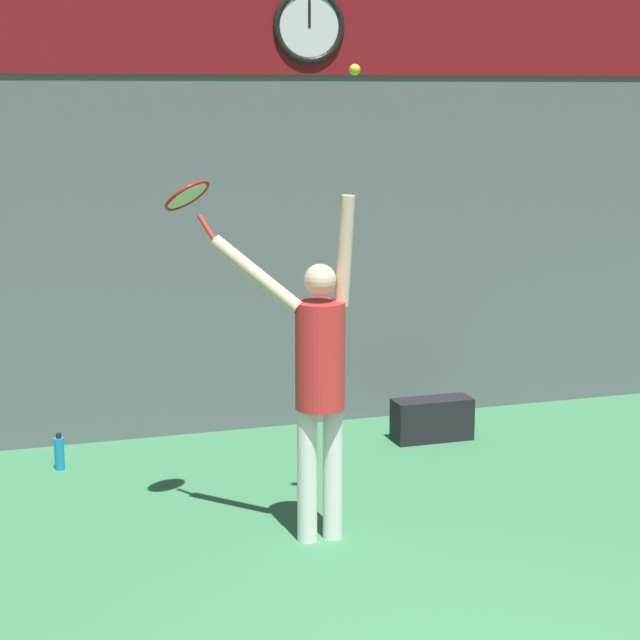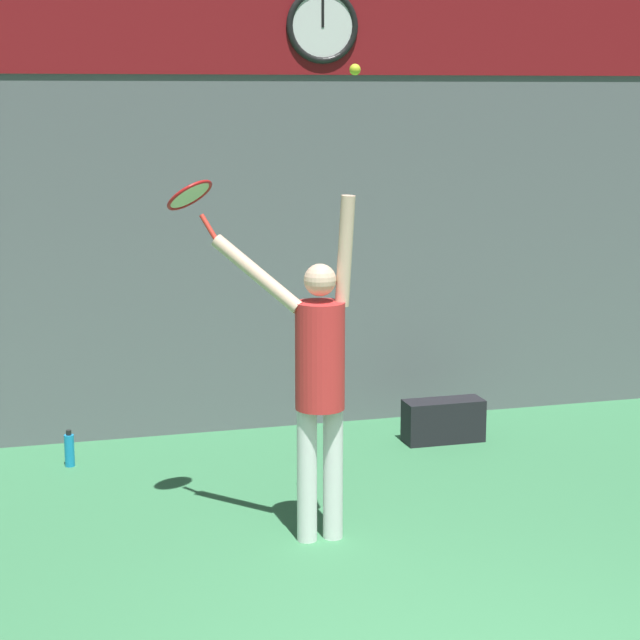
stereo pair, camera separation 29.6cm
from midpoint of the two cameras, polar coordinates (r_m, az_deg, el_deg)
name	(u,v)px [view 1 (the left image)]	position (r m, az deg, el deg)	size (l,w,h in m)	color
back_wall	(232,137)	(9.72, -5.23, 8.95)	(18.00, 0.10, 5.00)	slate
sponsor_banner	(232,25)	(9.67, -5.25, 14.28)	(7.74, 0.02, 0.79)	maroon
scoreboard_clock	(309,26)	(9.82, -1.44, 14.28)	(0.61, 0.06, 0.61)	white
tennis_player	(318,372)	(7.36, -1.25, -2.57)	(0.87, 0.57, 2.24)	white
tennis_racket	(189,198)	(7.51, -7.62, 5.97)	(0.43, 0.43, 0.39)	red
tennis_ball	(355,70)	(7.17, 0.52, 12.23)	(0.07, 0.07, 0.07)	#CCDB2D
water_bottle	(59,453)	(9.24, -13.62, -6.39)	(0.08, 0.08, 0.29)	#198CCC
equipment_bag	(432,419)	(9.75, 4.67, -4.90)	(0.67, 0.25, 0.35)	black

